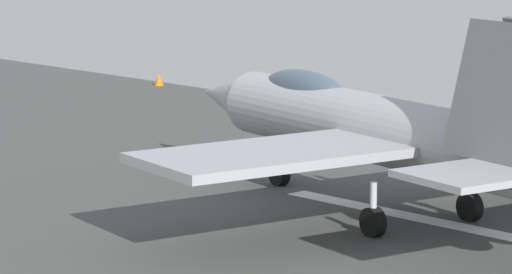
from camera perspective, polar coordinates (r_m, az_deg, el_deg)
The scene contains 4 objects.
ground_plane at distance 37.54m, azimuth 6.43°, elevation -3.28°, with size 400.00×400.00×0.00m, color gray.
runway_strip at distance 37.53m, azimuth 6.45°, elevation -3.27°, with size 240.00×26.00×0.02m.
fighter_jet at distance 37.20m, azimuth 5.09°, elevation 0.39°, with size 17.09×15.09×5.59m.
marker_cone_far at distance 63.42m, azimuth -3.95°, elevation 2.32°, with size 0.44×0.44×0.55m, color orange.
Camera 1 is at (-23.26, 28.25, 8.39)m, focal length 98.81 mm.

